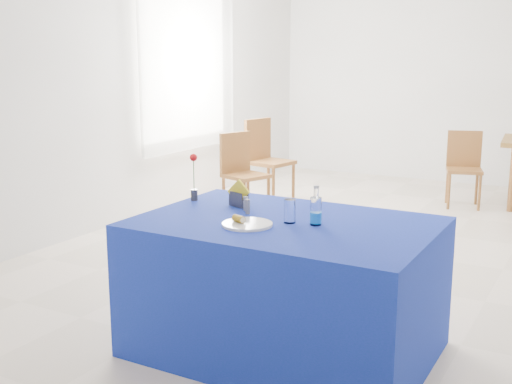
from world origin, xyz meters
TOP-DOWN VIEW (x-y plane):
  - floor at (0.00, 0.00)m, footprint 7.00×7.00m
  - room_shell at (0.00, 0.00)m, footprint 7.00×7.00m
  - window_pane at (-2.47, 0.80)m, footprint 0.04×1.50m
  - curtain at (-2.40, 0.80)m, footprint 0.04×1.75m
  - plate at (0.10, -2.29)m, footprint 0.27×0.27m
  - drinking_glass at (0.28, -2.13)m, footprint 0.06×0.06m
  - salt_shaker at (-0.07, -2.00)m, footprint 0.03×0.03m
  - pepper_shaker at (-0.03, -2.06)m, footprint 0.03×0.03m
  - blue_table at (0.24, -2.10)m, footprint 1.60×1.10m
  - water_bottle at (0.42, -2.10)m, footprint 0.06×0.06m
  - napkin_holder at (-0.17, -1.93)m, footprint 0.15×0.09m
  - rose_vase at (-0.49, -1.92)m, footprint 0.05×0.05m
  - chair_bg_left at (0.34, 2.14)m, footprint 0.46×0.46m
  - chair_win_a at (-1.60, 0.54)m, footprint 0.50×0.50m
  - chair_win_b at (-1.67, 1.19)m, footprint 0.50×0.50m
  - banana_pieces at (0.06, -2.31)m, footprint 0.08×0.06m

SIDE VIEW (x-z plane):
  - floor at x=0.00m, z-range 0.00..0.00m
  - blue_table at x=0.24m, z-range 0.00..0.76m
  - chair_bg_left at x=0.34m, z-range 0.06..0.90m
  - chair_win_a at x=-1.60m, z-range 0.07..0.94m
  - chair_win_b at x=-1.67m, z-range 0.07..1.03m
  - plate at x=0.10m, z-range 0.76..0.77m
  - banana_pieces at x=0.06m, z-range 0.78..0.81m
  - salt_shaker at x=-0.07m, z-range 0.76..0.84m
  - pepper_shaker at x=-0.03m, z-range 0.76..0.84m
  - napkin_holder at x=-0.17m, z-range 0.73..0.89m
  - drinking_glass at x=0.28m, z-range 0.76..0.89m
  - water_bottle at x=0.42m, z-range 0.72..0.94m
  - rose_vase at x=-0.49m, z-range 0.75..1.05m
  - window_pane at x=-2.47m, z-range 0.75..2.35m
  - curtain at x=-2.40m, z-range 0.62..2.48m
  - room_shell at x=0.00m, z-range -1.75..5.25m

